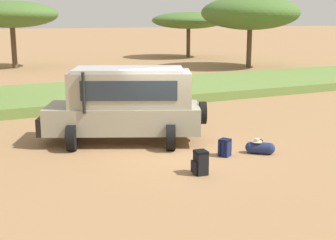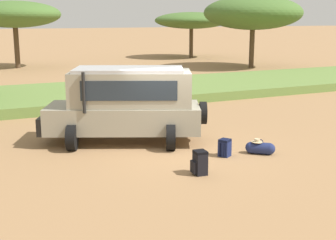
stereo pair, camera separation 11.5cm
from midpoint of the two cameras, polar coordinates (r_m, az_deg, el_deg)
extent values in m
plane|color=#9E754C|center=(14.34, 0.33, -3.84)|extent=(320.00, 320.00, 0.00)
cube|color=olive|center=(23.79, -10.63, 3.04)|extent=(120.00, 7.00, 0.44)
cube|color=gray|center=(15.28, -5.69, 0.29)|extent=(5.25, 3.76, 0.84)
cube|color=gray|center=(15.09, -4.82, 3.90)|extent=(4.22, 3.21, 1.10)
cube|color=#232D38|center=(15.27, -10.54, 3.64)|extent=(0.70, 1.44, 0.77)
cube|color=#232D38|center=(14.19, -5.04, 3.55)|extent=(2.69, 1.25, 0.60)
cube|color=#232D38|center=(15.97, -4.62, 4.56)|extent=(2.69, 1.25, 0.60)
cube|color=#B7B7B7|center=(15.01, -5.05, 6.16)|extent=(3.83, 2.97, 0.10)
cube|color=black|center=(15.73, -15.05, -0.37)|extent=(0.81, 1.54, 0.56)
cylinder|color=black|center=(14.29, -10.49, 3.25)|extent=(0.10, 0.10, 1.25)
cylinder|color=black|center=(14.64, -11.88, -2.15)|extent=(0.59, 0.84, 0.80)
cylinder|color=black|center=(16.49, -10.67, -0.46)|extent=(0.59, 0.84, 0.80)
cylinder|color=black|center=(14.39, 0.10, -2.13)|extent=(0.59, 0.84, 0.80)
cylinder|color=black|center=(16.27, -0.06, -0.41)|extent=(0.59, 0.84, 0.80)
cylinder|color=black|center=(15.26, 4.04, 0.88)|extent=(0.50, 0.76, 0.74)
cube|color=black|center=(12.26, 3.75, -5.33)|extent=(0.33, 0.40, 0.57)
cube|color=black|center=(12.21, 2.94, -5.74)|extent=(0.11, 0.29, 0.31)
cube|color=black|center=(12.16, 3.77, -3.91)|extent=(0.34, 0.38, 0.07)
cylinder|color=black|center=(12.25, 4.62, -5.35)|extent=(0.04, 0.04, 0.49)
cylinder|color=black|center=(12.40, 4.30, -5.13)|extent=(0.04, 0.04, 0.49)
cube|color=navy|center=(13.89, 6.70, -3.49)|extent=(0.41, 0.42, 0.46)
cube|color=navy|center=(14.07, 7.03, -3.53)|extent=(0.19, 0.24, 0.25)
cube|color=black|center=(13.82, 6.72, -2.46)|extent=(0.42, 0.41, 0.07)
cylinder|color=black|center=(13.78, 6.12, -3.61)|extent=(0.04, 0.04, 0.39)
cylinder|color=black|center=(13.72, 6.64, -3.69)|extent=(0.04, 0.04, 0.39)
cylinder|color=navy|center=(14.32, 10.94, -3.37)|extent=(0.64, 0.62, 0.35)
sphere|color=navy|center=(14.34, 9.86, -3.30)|extent=(0.35, 0.35, 0.35)
sphere|color=navy|center=(14.30, 12.02, -3.43)|extent=(0.35, 0.35, 0.35)
torus|color=#121834|center=(14.27, 10.97, -2.61)|extent=(0.14, 0.13, 0.16)
cylinder|color=beige|center=(14.27, 10.57, -2.61)|extent=(0.34, 0.34, 0.02)
cylinder|color=beige|center=(14.26, 10.58, -2.43)|extent=(0.17, 0.17, 0.09)
cylinder|color=brown|center=(39.58, -18.36, 8.42)|extent=(0.40, 0.40, 3.34)
ellipsoid|color=#476B2D|center=(39.51, -18.62, 12.12)|extent=(7.25, 6.24, 2.10)
cylinder|color=brown|center=(38.66, 9.78, 8.69)|extent=(0.40, 0.40, 3.21)
ellipsoid|color=#476B2D|center=(38.58, 9.93, 12.75)|extent=(7.95, 7.48, 2.67)
cylinder|color=brown|center=(47.84, 2.42, 9.41)|extent=(0.38, 0.38, 2.98)
ellipsoid|color=#476B2D|center=(47.78, 2.45, 12.04)|extent=(7.38, 7.14, 1.65)
camera|label=1|loc=(0.06, -90.23, -0.05)|focal=50.00mm
camera|label=2|loc=(0.06, 89.77, 0.05)|focal=50.00mm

